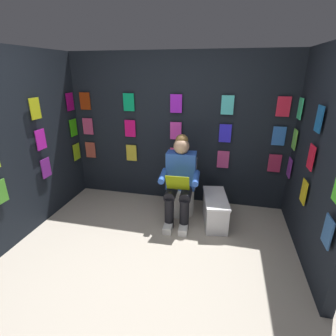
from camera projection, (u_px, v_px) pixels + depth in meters
The scene contains 7 objects.
ground_plane at pixel (138, 283), 2.54m from camera, with size 30.00×30.00×0.00m, color #B2A899.
display_wall_back at pixel (177, 131), 3.88m from camera, with size 3.39×0.14×2.24m.
display_wall_left at pixel (320, 159), 2.63m from camera, with size 0.14×1.87×2.24m.
display_wall_right at pixel (35, 140), 3.34m from camera, with size 0.14×1.87×2.24m.
toilet at pixel (182, 190), 3.76m from camera, with size 0.41×0.56×0.77m.
person_reading at pixel (180, 179), 3.45m from camera, with size 0.54×0.70×1.19m.
comic_longbox_near at pixel (215, 209), 3.49m from camera, with size 0.41×0.73×0.39m.
Camera 1 is at (-0.73, 1.84, 1.98)m, focal length 27.30 mm.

